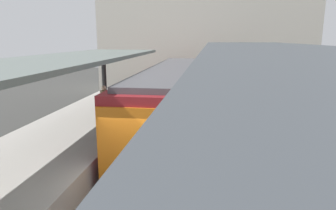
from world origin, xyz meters
TOP-DOWN VIEW (x-y plane):
  - ground_plane at (0.00, 0.00)m, footprint 80.00×80.00m
  - platform_left at (-3.80, 0.00)m, footprint 4.40×28.00m
  - platform_right at (3.80, 0.00)m, footprint 4.40×28.00m
  - track_ballast at (0.00, 0.00)m, footprint 3.20×28.00m
  - rail_near_side at (-0.72, 0.00)m, footprint 0.08×28.00m
  - rail_far_side at (0.72, 0.00)m, footprint 0.08×28.00m
  - commuter_train at (0.00, 7.20)m, footprint 2.78×14.21m
  - canopy_left at (-3.80, 1.40)m, footprint 4.18×21.00m
  - canopy_right at (3.80, 1.40)m, footprint 4.18×21.00m
  - passenger_near_bench at (-2.79, 4.83)m, footprint 0.36×0.36m
  - passenger_mid_platform at (4.43, 1.52)m, footprint 0.36×0.36m
  - station_building_backdrop at (1.31, 20.00)m, footprint 18.00×6.00m

SIDE VIEW (x-z plane):
  - ground_plane at x=0.00m, z-range 0.00..0.00m
  - track_ballast at x=0.00m, z-range 0.00..0.20m
  - rail_near_side at x=-0.72m, z-range 0.20..0.34m
  - rail_far_side at x=0.72m, z-range 0.20..0.34m
  - platform_left at x=-3.80m, z-range 0.00..1.00m
  - platform_right at x=3.80m, z-range 0.00..1.00m
  - commuter_train at x=0.00m, z-range 0.18..3.28m
  - passenger_near_bench at x=-2.79m, z-range 1.03..2.68m
  - passenger_mid_platform at x=4.43m, z-range 1.03..2.71m
  - canopy_left at x=-3.80m, z-range 2.37..5.35m
  - canopy_right at x=3.80m, z-range 2.61..6.07m
  - station_building_backdrop at x=1.31m, z-range 0.00..11.00m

